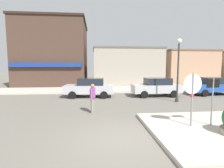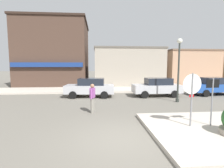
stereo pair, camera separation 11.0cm
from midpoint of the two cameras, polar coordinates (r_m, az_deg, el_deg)
The scene contains 12 objects.
ground_plane at distance 6.51m, azimuth 3.37°, elevation -17.53°, with size 160.00×160.00×0.00m, color #6B665B.
kerb_far at distance 18.49m, azimuth -2.58°, elevation -1.84°, with size 80.00×4.00×0.15m, color beige.
stop_sign at distance 7.72m, azimuth 24.37°, elevation -2.60°, with size 0.82×0.11×2.30m.
one_way_sign at distance 8.22m, azimuth 29.62°, elevation -3.67°, with size 0.60×0.08×2.10m.
lamp_post at distance 13.25m, azimuth 20.64°, elevation 7.18°, with size 0.36×0.36×4.54m.
parked_car_nearest at distance 14.62m, azimuth -7.52°, elevation -1.06°, with size 4.12×2.11×1.56m.
parked_car_second at distance 15.32m, azimuth 14.03°, elevation -0.87°, with size 4.02×1.91×1.56m.
parked_car_third at distance 18.00m, azimuth 29.60°, elevation -0.48°, with size 4.12×2.10×1.56m.
pedestrian_crossing_near at distance 9.67m, azimuth -6.67°, elevation -4.35°, with size 0.31×0.55×1.61m.
building_corner_shop at distance 25.28m, azimuth -18.23°, elevation 9.34°, with size 8.51×9.18×8.38m.
building_storefront_left_near at distance 23.48m, azimuth 4.44°, elevation 5.55°, with size 8.64×6.34×4.82m.
building_storefront_left_mid at distance 27.35m, azimuth 22.08°, elevation 5.02°, with size 6.77×6.97×4.66m.
Camera 1 is at (-0.99, -5.89, 2.60)m, focal length 28.00 mm.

